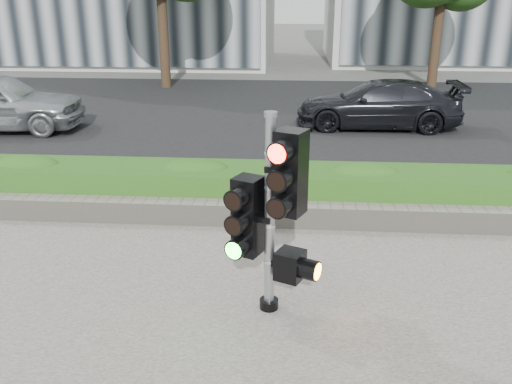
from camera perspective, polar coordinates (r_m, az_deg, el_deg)
ground at (r=6.59m, az=0.32°, el=-10.26°), size 120.00×120.00×0.00m
road at (r=16.02m, az=2.82°, el=8.19°), size 60.00×13.00×0.02m
curb at (r=9.41m, az=1.65°, el=-0.19°), size 60.00×0.25×0.12m
stone_wall at (r=8.20m, az=1.25°, el=-2.31°), size 12.00×0.32×0.34m
hedge at (r=8.74m, az=1.48°, el=0.35°), size 12.00×1.00×0.68m
traffic_signal at (r=5.65m, az=1.89°, el=-1.42°), size 0.82×0.70×2.22m
car_dark at (r=14.58m, az=12.74°, el=9.02°), size 4.24×1.78×1.22m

